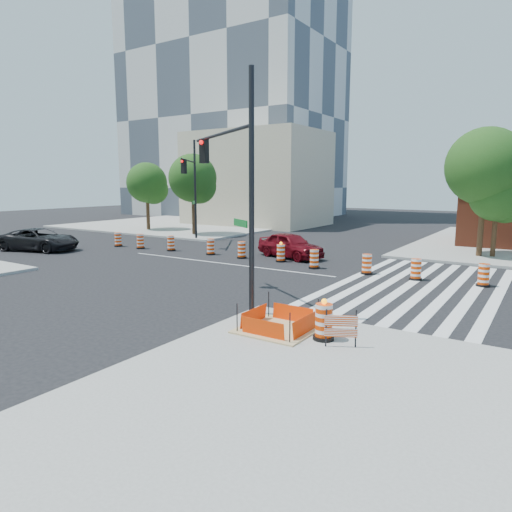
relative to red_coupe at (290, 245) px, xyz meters
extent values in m
plane|color=black|center=(-2.26, -3.91, -0.78)|extent=(120.00, 120.00, 0.00)
cube|color=gray|center=(-20.26, 14.09, -0.71)|extent=(22.00, 22.00, 0.15)
cube|color=silver|center=(5.54, -3.91, -0.78)|extent=(0.45, 13.50, 0.01)
cube|color=silver|center=(6.44, -3.91, -0.78)|extent=(0.45, 13.50, 0.01)
cube|color=silver|center=(7.34, -3.91, -0.78)|extent=(0.45, 13.50, 0.01)
cube|color=silver|center=(8.24, -3.91, -0.78)|extent=(0.45, 13.50, 0.01)
cube|color=silver|center=(9.14, -3.91, -0.78)|extent=(0.45, 13.50, 0.01)
cube|color=silver|center=(10.04, -3.91, -0.78)|extent=(0.45, 13.50, 0.01)
cube|color=silver|center=(10.94, -3.91, -0.78)|extent=(0.45, 13.50, 0.01)
cube|color=silver|center=(11.84, -3.91, -0.78)|extent=(0.45, 13.50, 0.01)
cube|color=silver|center=(-2.26, -3.91, -0.78)|extent=(14.00, 0.12, 0.01)
cube|color=tan|center=(6.74, -12.91, -0.61)|extent=(2.20, 2.20, 0.05)
cube|color=#E73604|center=(6.74, -13.81, -0.36)|extent=(1.44, 0.02, 0.55)
cube|color=#E73604|center=(6.74, -12.01, -0.36)|extent=(1.44, 0.02, 0.55)
cube|color=#E73604|center=(5.84, -12.91, -0.36)|extent=(0.02, 1.44, 0.55)
cube|color=#E73604|center=(7.64, -12.91, -0.36)|extent=(0.02, 1.44, 0.55)
cylinder|color=black|center=(5.84, -13.81, -0.18)|extent=(0.04, 0.04, 0.90)
cylinder|color=black|center=(7.64, -13.81, -0.18)|extent=(0.04, 0.04, 0.90)
cylinder|color=black|center=(5.84, -12.01, -0.18)|extent=(0.04, 0.04, 0.90)
cylinder|color=black|center=(7.64, -12.01, -0.18)|extent=(0.04, 0.04, 0.90)
cube|color=beige|center=(-26.26, 30.09, 21.72)|extent=(28.00, 18.00, 45.00)
cube|color=tan|center=(-14.26, 18.09, 4.22)|extent=(14.00, 10.00, 10.00)
imported|color=#610811|center=(0.00, 0.00, 0.00)|extent=(4.93, 3.14, 1.56)
imported|color=black|center=(-15.86, -6.75, -0.02)|extent=(5.94, 3.95, 1.51)
cylinder|color=black|center=(5.10, -11.92, 3.42)|extent=(0.18, 0.18, 8.10)
cylinder|color=black|center=(2.56, -10.26, 5.64)|extent=(5.15, 3.43, 0.12)
cube|color=black|center=(0.78, -9.09, 5.14)|extent=(0.32, 0.28, 1.01)
sphere|color=#FF0C0C|center=(0.78, -9.27, 5.49)|extent=(0.18, 0.18, 0.18)
cube|color=#0C591E|center=(4.26, -11.37, 2.41)|extent=(1.04, 0.70, 0.25)
cylinder|color=black|center=(-10.71, 3.61, 3.26)|extent=(0.18, 0.18, 7.78)
cylinder|color=black|center=(-9.16, 1.14, 5.40)|extent=(3.21, 5.00, 0.12)
cube|color=black|center=(-8.07, -0.59, 4.91)|extent=(0.31, 0.27, 0.97)
sphere|color=#FF0C0C|center=(-8.07, -0.77, 5.25)|extent=(0.18, 0.18, 0.18)
cube|color=#0C591E|center=(-10.19, 2.78, 2.29)|extent=(0.65, 1.01, 0.24)
cylinder|color=black|center=(8.27, -12.95, -0.58)|extent=(0.61, 0.61, 0.10)
cylinder|color=#DD3A04|center=(8.27, -12.95, -0.07)|extent=(0.49, 0.49, 0.97)
sphere|color=#FF990C|center=(8.27, -12.95, 0.49)|extent=(0.16, 0.16, 0.16)
cube|color=#DD3A04|center=(8.91, -13.25, 0.11)|extent=(0.81, 0.45, 0.30)
cube|color=#DD3A04|center=(8.91, -13.25, -0.23)|extent=(0.81, 0.45, 0.23)
cylinder|color=black|center=(8.56, -13.43, -0.10)|extent=(0.04, 0.04, 1.05)
cylinder|color=black|center=(9.27, -13.06, -0.10)|extent=(0.04, 0.04, 1.05)
cylinder|color=#382314|center=(-19.32, 6.60, 1.26)|extent=(0.34, 0.34, 4.09)
sphere|color=#1B4012|center=(-19.32, 6.60, 3.82)|extent=(3.83, 3.83, 3.83)
sphere|color=#1B4012|center=(-18.79, 6.92, 3.18)|extent=(2.81, 2.81, 2.81)
sphere|color=#1B4012|center=(-19.75, 6.39, 3.43)|extent=(2.56, 2.56, 2.56)
cylinder|color=#382314|center=(-12.92, 5.87, 1.44)|extent=(0.29, 0.29, 4.44)
sphere|color=#1B4012|center=(-12.92, 5.87, 4.21)|extent=(4.16, 4.16, 4.16)
sphere|color=#1B4012|center=(-12.48, 6.14, 3.52)|extent=(3.05, 3.05, 3.05)
sphere|color=#1B4012|center=(-13.28, 5.69, 3.80)|extent=(2.77, 2.77, 2.77)
cylinder|color=#382314|center=(9.80, 6.23, 1.69)|extent=(0.34, 0.34, 4.95)
sphere|color=#1B4012|center=(9.80, 6.23, 4.78)|extent=(4.64, 4.64, 4.64)
sphere|color=#1B4012|center=(10.33, 6.55, 4.01)|extent=(3.40, 3.40, 3.40)
sphere|color=#1B4012|center=(9.38, 6.02, 4.32)|extent=(3.09, 3.09, 3.09)
cylinder|color=#382314|center=(10.53, 6.42, 0.96)|extent=(0.28, 0.28, 3.49)
sphere|color=#1B4012|center=(10.53, 6.42, 3.14)|extent=(3.27, 3.27, 3.27)
sphere|color=#1B4012|center=(10.98, 6.69, 2.60)|extent=(2.40, 2.40, 2.40)
sphere|color=#1B4012|center=(10.18, 6.24, 2.81)|extent=(2.18, 2.18, 2.18)
cylinder|color=black|center=(-12.95, -2.45, -0.73)|extent=(0.60, 0.60, 0.10)
cylinder|color=#DD3A04|center=(-12.95, -2.45, -0.23)|extent=(0.48, 0.48, 0.95)
cylinder|color=black|center=(-10.73, -2.35, -0.73)|extent=(0.60, 0.60, 0.10)
cylinder|color=#DD3A04|center=(-10.73, -2.35, -0.23)|extent=(0.48, 0.48, 0.95)
cylinder|color=black|center=(-8.19, -1.94, -0.73)|extent=(0.60, 0.60, 0.10)
cylinder|color=#DD3A04|center=(-8.19, -1.94, -0.23)|extent=(0.48, 0.48, 0.95)
cylinder|color=black|center=(-4.87, -1.77, -0.73)|extent=(0.60, 0.60, 0.10)
cylinder|color=#DD3A04|center=(-4.87, -1.77, -0.23)|extent=(0.48, 0.48, 0.95)
cylinder|color=black|center=(-2.40, -1.82, -0.73)|extent=(0.60, 0.60, 0.10)
cylinder|color=#DD3A04|center=(-2.40, -1.82, -0.23)|extent=(0.48, 0.48, 0.95)
cylinder|color=black|center=(0.26, -1.60, -0.73)|extent=(0.60, 0.60, 0.10)
cylinder|color=#DD3A04|center=(0.26, -1.60, -0.23)|extent=(0.48, 0.48, 0.95)
sphere|color=#FF990C|center=(0.26, -1.60, 0.32)|extent=(0.16, 0.16, 0.16)
cylinder|color=black|center=(2.83, -2.43, -0.73)|extent=(0.60, 0.60, 0.10)
cylinder|color=#DD3A04|center=(2.83, -2.43, -0.23)|extent=(0.48, 0.48, 0.95)
cylinder|color=black|center=(5.76, -2.39, -0.73)|extent=(0.60, 0.60, 0.10)
cylinder|color=#DD3A04|center=(5.76, -2.39, -0.23)|extent=(0.48, 0.48, 0.95)
cylinder|color=black|center=(8.21, -2.48, -0.73)|extent=(0.60, 0.60, 0.10)
cylinder|color=#DD3A04|center=(8.21, -2.48, -0.23)|extent=(0.48, 0.48, 0.95)
cylinder|color=black|center=(11.09, -2.22, -0.73)|extent=(0.60, 0.60, 0.10)
cylinder|color=#DD3A04|center=(11.09, -2.22, -0.23)|extent=(0.48, 0.48, 0.95)
camera|label=1|loc=(13.52, -24.49, 3.81)|focal=32.00mm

